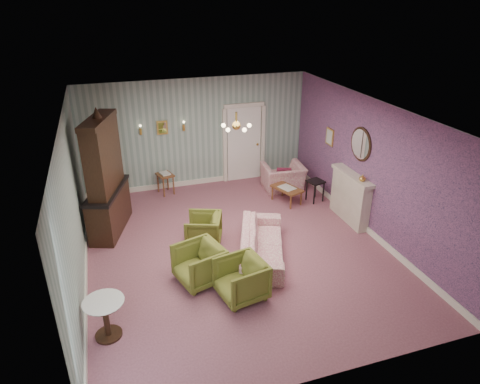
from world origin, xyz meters
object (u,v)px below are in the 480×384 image
object	(u,v)px
olive_chair_c	(203,228)
dresser	(104,173)
olive_chair_a	(241,278)
fireplace	(350,197)
coffee_table	(287,195)
side_table_black	(315,191)
pedestal_table	(106,319)
olive_chair_b	(199,263)
wingback_chair	(283,173)
sofa_chintz	(262,238)

from	to	relation	value
olive_chair_c	dresser	world-z (taller)	dresser
olive_chair_a	fireplace	bearing A→B (deg)	109.44
coffee_table	side_table_black	size ratio (longest dim) A/B	1.42
olive_chair_a	pedestal_table	world-z (taller)	olive_chair_a
side_table_black	pedestal_table	bearing A→B (deg)	-147.74
olive_chair_a	coffee_table	bearing A→B (deg)	134.06
olive_chair_b	pedestal_table	distance (m)	1.91
olive_chair_c	dresser	bearing A→B (deg)	-102.56
fireplace	side_table_black	distance (m)	1.21
olive_chair_c	coffee_table	distance (m)	2.76
olive_chair_c	wingback_chair	size ratio (longest dim) A/B	0.70
sofa_chintz	fireplace	world-z (taller)	fireplace
fireplace	coffee_table	distance (m)	1.67
wingback_chair	fireplace	size ratio (longest dim) A/B	0.75
pedestal_table	olive_chair_b	bearing A→B (deg)	29.04
dresser	olive_chair_b	bearing A→B (deg)	-40.81
wingback_chair	side_table_black	distance (m)	1.06
wingback_chair	fireplace	distance (m)	2.20
side_table_black	pedestal_table	world-z (taller)	pedestal_table
olive_chair_c	side_table_black	size ratio (longest dim) A/B	1.31
fireplace	olive_chair_c	bearing A→B (deg)	179.52
fireplace	coffee_table	bearing A→B (deg)	128.25
olive_chair_b	pedestal_table	world-z (taller)	olive_chair_b
dresser	fireplace	size ratio (longest dim) A/B	1.95
pedestal_table	side_table_black	bearing A→B (deg)	32.26
olive_chair_b	olive_chair_c	distance (m)	1.32
olive_chair_a	pedestal_table	bearing A→B (deg)	-93.76
fireplace	side_table_black	size ratio (longest dim) A/B	2.50
side_table_black	olive_chair_c	bearing A→B (deg)	-160.75
dresser	fireplace	distance (m)	5.49
olive_chair_c	wingback_chair	bearing A→B (deg)	147.75
sofa_chintz	pedestal_table	world-z (taller)	sofa_chintz
wingback_chair	coffee_table	bearing A→B (deg)	78.41
dresser	pedestal_table	bearing A→B (deg)	-75.09
sofa_chintz	olive_chair_c	bearing A→B (deg)	70.80
side_table_black	pedestal_table	size ratio (longest dim) A/B	0.82
sofa_chintz	fireplace	bearing A→B (deg)	-51.08
olive_chair_a	olive_chair_b	xyz separation A→B (m)	(-0.59, 0.65, 0.01)
wingback_chair	side_table_black	xyz separation A→B (m)	(0.48, -0.92, -0.18)
pedestal_table	olive_chair_c	bearing A→B (deg)	46.83
sofa_chintz	side_table_black	world-z (taller)	sofa_chintz
wingback_chair	sofa_chintz	bearing A→B (deg)	64.54
dresser	coffee_table	xyz separation A→B (m)	(4.28, 0.05, -1.16)
olive_chair_a	side_table_black	world-z (taller)	olive_chair_a
coffee_table	olive_chair_a	bearing A→B (deg)	-125.27
sofa_chintz	fireplace	distance (m)	2.59
olive_chair_b	dresser	distance (m)	3.01
olive_chair_b	side_table_black	world-z (taller)	olive_chair_b
coffee_table	side_table_black	world-z (taller)	side_table_black
side_table_black	sofa_chintz	bearing A→B (deg)	-138.04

